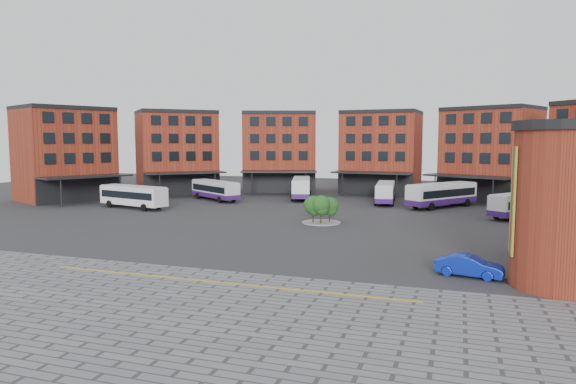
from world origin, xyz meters
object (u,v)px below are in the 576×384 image
(bus_b, at_px, (215,190))
(bus_d, at_px, (385,192))
(tree_island, at_px, (321,207))
(bus_f, at_px, (523,204))
(blue_car, at_px, (469,266))
(bus_a, at_px, (133,195))
(bus_c, at_px, (301,187))
(bus_e, at_px, (442,194))

(bus_b, bearing_deg, bus_d, -45.48)
(tree_island, xyz_separation_m, bus_f, (22.08, 12.07, -0.20))
(bus_d, relative_size, blue_car, 2.44)
(bus_a, bearing_deg, bus_d, -47.50)
(bus_d, bearing_deg, bus_c, 167.07)
(bus_c, height_order, bus_d, bus_c)
(blue_car, bearing_deg, bus_e, 15.38)
(bus_a, relative_size, bus_d, 1.03)
(bus_d, height_order, blue_car, bus_d)
(bus_b, relative_size, bus_e, 0.92)
(bus_c, bearing_deg, tree_island, -83.78)
(bus_d, height_order, bus_f, bus_d)
(bus_a, relative_size, bus_b, 1.08)
(tree_island, bearing_deg, bus_f, 28.67)
(bus_e, bearing_deg, bus_d, -160.60)
(bus_b, xyz_separation_m, bus_d, (25.83, 4.83, -0.01))
(tree_island, relative_size, blue_car, 0.97)
(bus_b, distance_m, bus_e, 34.11)
(bus_a, xyz_separation_m, bus_b, (6.39, 12.26, -0.19))
(bus_f, bearing_deg, bus_a, -134.38)
(blue_car, bearing_deg, bus_f, -1.34)
(bus_c, height_order, bus_f, bus_c)
(bus_d, xyz_separation_m, bus_f, (17.85, -9.38, -0.00))
(tree_island, relative_size, bus_f, 0.43)
(bus_b, height_order, bus_f, bus_b)
(bus_e, bearing_deg, blue_car, -48.86)
(bus_d, xyz_separation_m, blue_car, (11.31, -40.12, -0.91))
(blue_car, bearing_deg, tree_island, 50.44)
(bus_d, relative_size, bus_e, 0.97)
(bus_c, bearing_deg, bus_a, -150.44)
(bus_a, relative_size, bus_c, 0.93)
(bus_a, relative_size, bus_f, 1.12)
(tree_island, height_order, blue_car, tree_island)
(bus_a, bearing_deg, bus_e, -55.62)
(bus_a, distance_m, blue_car, 49.26)
(bus_b, xyz_separation_m, bus_c, (12.13, 6.60, 0.15))
(bus_f, relative_size, blue_car, 2.24)
(tree_island, distance_m, bus_f, 25.17)
(tree_island, bearing_deg, bus_e, 56.69)
(bus_d, distance_m, bus_f, 20.16)
(bus_a, height_order, bus_e, bus_e)
(bus_e, height_order, bus_f, bus_e)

